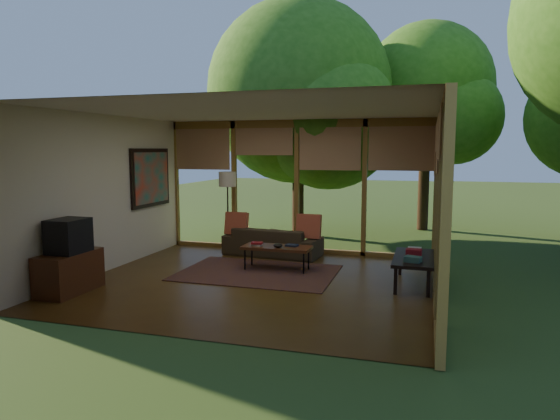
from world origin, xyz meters
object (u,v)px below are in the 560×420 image
(television, at_px, (68,236))
(coffee_table, at_px, (277,248))
(sofa, at_px, (273,241))
(floor_lamp, at_px, (227,184))
(side_console, at_px, (414,259))
(media_cabinet, at_px, (69,272))

(television, xyz_separation_m, coffee_table, (2.52, 2.19, -0.46))
(sofa, relative_size, floor_lamp, 1.16)
(sofa, relative_size, coffee_table, 1.60)
(television, bearing_deg, floor_lamp, 73.04)
(side_console, bearing_deg, media_cabinet, -159.08)
(sofa, height_order, floor_lamp, floor_lamp)
(media_cabinet, distance_m, side_console, 5.21)
(floor_lamp, height_order, side_console, floor_lamp)
(floor_lamp, xyz_separation_m, side_console, (3.78, -1.63, -1.00))
(sofa, xyz_separation_m, side_console, (2.76, -1.48, 0.13))
(floor_lamp, bearing_deg, television, -106.96)
(floor_lamp, distance_m, side_console, 4.24)
(media_cabinet, bearing_deg, coffee_table, 40.70)
(television, distance_m, coffee_table, 3.37)
(sofa, height_order, coffee_table, sofa)
(floor_lamp, relative_size, side_console, 1.18)
(floor_lamp, height_order, coffee_table, floor_lamp)
(sofa, xyz_separation_m, media_cabinet, (-2.11, -3.34, 0.02))
(television, bearing_deg, media_cabinet, 180.00)
(sofa, bearing_deg, coffee_table, 116.49)
(media_cabinet, distance_m, television, 0.55)
(media_cabinet, distance_m, floor_lamp, 3.82)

